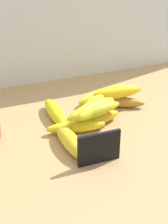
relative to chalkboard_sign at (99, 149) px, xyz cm
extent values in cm
cube|color=tan|center=(4.89, 13.63, -5.36)|extent=(110.00, 76.00, 3.00)
cube|color=black|center=(0.00, -0.07, 0.34)|extent=(11.00, 0.80, 8.40)
cube|color=olive|center=(0.00, 0.73, -3.56)|extent=(9.90, 1.20, 0.60)
ellipsoid|color=yellow|center=(-4.46, 7.98, -1.67)|extent=(5.63, 16.77, 4.37)
ellipsoid|color=gold|center=(12.84, 30.66, -2.05)|extent=(16.31, 8.81, 3.61)
ellipsoid|color=yellow|center=(-0.39, 15.01, -2.06)|extent=(17.16, 6.45, 3.60)
ellipsoid|color=yellow|center=(-3.44, 24.34, -1.80)|extent=(4.36, 17.25, 4.12)
ellipsoid|color=gold|center=(4.71, 16.14, -1.81)|extent=(19.00, 7.45, 4.09)
ellipsoid|color=#A67926|center=(17.06, 24.68, -2.14)|extent=(16.82, 11.65, 3.43)
ellipsoid|color=#B7C521|center=(5.13, 14.80, 1.92)|extent=(17.91, 6.78, 3.38)
ellipsoid|color=yellow|center=(16.91, 24.14, 1.65)|extent=(16.43, 5.13, 4.15)
ellipsoid|color=yellow|center=(4.90, 15.80, 2.24)|extent=(17.02, 9.58, 4.01)
ellipsoid|color=gold|center=(4.74, 16.56, 2.35)|extent=(14.07, 13.30, 4.23)
camera|label=1|loc=(-29.39, -65.17, 49.96)|focal=57.37mm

